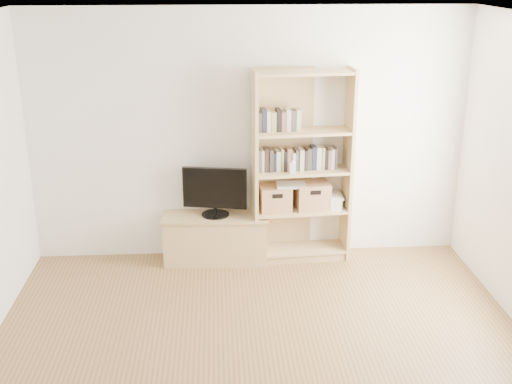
{
  "coord_description": "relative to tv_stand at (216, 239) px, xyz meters",
  "views": [
    {
      "loc": [
        -0.33,
        -3.89,
        2.98
      ],
      "look_at": [
        0.04,
        1.9,
        0.9
      ],
      "focal_mm": 45.0,
      "sensor_mm": 36.0,
      "label": 1
    }
  ],
  "objects": [
    {
      "name": "ceiling",
      "position": [
        0.36,
        -2.3,
        2.36
      ],
      "size": [
        4.5,
        5.0,
        0.01
      ],
      "primitive_type": "cube",
      "color": "white",
      "rests_on": "back_wall"
    },
    {
      "name": "television",
      "position": [
        0.0,
        0.0,
        0.53
      ],
      "size": [
        0.66,
        0.17,
        0.52
      ],
      "primitive_type": "cube",
      "rotation": [
        0.0,
        0.0,
        -0.18
      ],
      "color": "black",
      "rests_on": "tv_stand"
    },
    {
      "name": "tv_stand",
      "position": [
        0.0,
        0.0,
        0.0
      ],
      "size": [
        1.08,
        0.46,
        0.49
      ],
      "primitive_type": "cube",
      "rotation": [
        0.0,
        0.0,
        -0.05
      ],
      "color": "tan",
      "rests_on": "floor"
    },
    {
      "name": "back_wall",
      "position": [
        0.36,
        0.2,
        1.06
      ],
      "size": [
        4.5,
        0.02,
        2.6
      ],
      "primitive_type": "cube",
      "color": "white",
      "rests_on": "floor"
    },
    {
      "name": "laptop",
      "position": [
        0.78,
        -0.0,
        0.59
      ],
      "size": [
        0.31,
        0.22,
        0.02
      ],
      "primitive_type": "cube",
      "rotation": [
        0.0,
        0.0,
        -0.04
      ],
      "color": "silver",
      "rests_on": "basket_left"
    },
    {
      "name": "magazine_stack",
      "position": [
        1.24,
        0.04,
        0.37
      ],
      "size": [
        0.2,
        0.27,
        0.12
      ],
      "primitive_type": "cube",
      "rotation": [
        0.0,
        0.0,
        -0.12
      ],
      "color": "beige",
      "rests_on": "bookshelf"
    },
    {
      "name": "books_row_mid",
      "position": [
        0.89,
        0.04,
        0.86
      ],
      "size": [
        0.91,
        0.28,
        0.24
      ],
      "primitive_type": "cube",
      "rotation": [
        0.0,
        0.0,
        0.12
      ],
      "color": "#433F3A",
      "rests_on": "bookshelf"
    },
    {
      "name": "books_row_upper",
      "position": [
        0.66,
        0.02,
        1.25
      ],
      "size": [
        0.38,
        0.18,
        0.19
      ],
      "primitive_type": "cube",
      "rotation": [
        0.0,
        0.0,
        0.13
      ],
      "color": "#433F3A",
      "rests_on": "bookshelf"
    },
    {
      "name": "basket_right",
      "position": [
        1.01,
        0.03,
        0.45
      ],
      "size": [
        0.36,
        0.31,
        0.28
      ],
      "primitive_type": "cube",
      "rotation": [
        0.0,
        0.0,
        0.09
      ],
      "color": "#996B45",
      "rests_on": "bookshelf"
    },
    {
      "name": "baby_monitor",
      "position": [
        0.79,
        -0.1,
        0.8
      ],
      "size": [
        0.06,
        0.04,
        0.11
      ],
      "primitive_type": "cube",
      "rotation": [
        0.0,
        0.0,
        -0.13
      ],
      "color": "white",
      "rests_on": "bookshelf"
    },
    {
      "name": "bookshelf",
      "position": [
        0.89,
        0.02,
        0.76
      ],
      "size": [
        1.03,
        0.44,
        2.01
      ],
      "primitive_type": "cube",
      "rotation": [
        0.0,
        0.0,
        0.08
      ],
      "color": "tan",
      "rests_on": "floor"
    },
    {
      "name": "basket_left",
      "position": [
        0.62,
        -0.01,
        0.44
      ],
      "size": [
        0.33,
        0.28,
        0.26
      ],
      "primitive_type": "cube",
      "rotation": [
        0.0,
        0.0,
        0.08
      ],
      "color": "#996B45",
      "rests_on": "bookshelf"
    }
  ]
}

